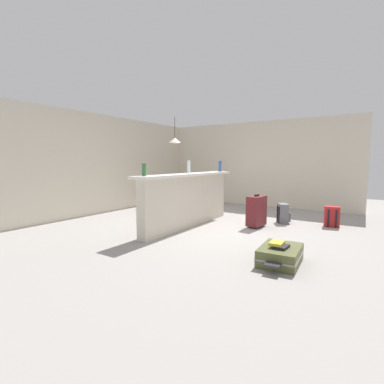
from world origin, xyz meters
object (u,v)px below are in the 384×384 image
(dining_table, at_px, (174,187))
(bottle_green, at_px, (144,170))
(suitcase_upright_maroon, at_px, (256,211))
(bottle_blue, at_px, (220,166))
(suitcase_flat_olive, at_px, (280,255))
(backpack_red, at_px, (332,217))
(book_stack, at_px, (279,245))
(dining_chair_near_partition, at_px, (190,193))
(pendant_lamp, at_px, (175,140))
(backpack_grey, at_px, (283,214))
(bottle_clear, at_px, (189,167))

(dining_table, bearing_deg, bottle_green, -153.02)
(dining_table, distance_m, suitcase_upright_maroon, 2.65)
(dining_table, bearing_deg, suitcase_upright_maroon, -103.68)
(suitcase_upright_maroon, bearing_deg, dining_table, 76.32)
(bottle_blue, xyz_separation_m, suitcase_flat_olive, (-2.38, -2.14, -1.10))
(backpack_red, xyz_separation_m, book_stack, (-2.70, 0.29, 0.05))
(dining_table, relative_size, dining_chair_near_partition, 1.18)
(pendant_lamp, bearing_deg, backpack_grey, -90.54)
(suitcase_upright_maroon, relative_size, book_stack, 2.90)
(bottle_blue, height_order, suitcase_upright_maroon, bottle_blue)
(backpack_grey, height_order, backpack_red, same)
(bottle_clear, height_order, dining_table, bottle_clear)
(bottle_clear, distance_m, suitcase_flat_olive, 2.68)
(dining_table, bearing_deg, bottle_blue, -91.99)
(dining_chair_near_partition, distance_m, suitcase_upright_maroon, 2.16)
(book_stack, bearing_deg, bottle_blue, 41.36)
(bottle_green, distance_m, backpack_red, 3.90)
(bottle_clear, relative_size, dining_chair_near_partition, 0.28)
(pendant_lamp, distance_m, suitcase_upright_maroon, 3.09)
(bottle_clear, relative_size, backpack_grey, 0.63)
(dining_chair_near_partition, relative_size, backpack_grey, 2.21)
(pendant_lamp, xyz_separation_m, backpack_red, (0.15, -3.85, -1.69))
(dining_table, bearing_deg, book_stack, -124.86)
(backpack_grey, relative_size, backpack_red, 1.00)
(book_stack, bearing_deg, bottle_green, 92.32)
(backpack_grey, bearing_deg, pendant_lamp, 89.46)
(backpack_grey, distance_m, book_stack, 2.60)
(bottle_green, distance_m, bottle_clear, 1.23)
(bottle_clear, xyz_separation_m, dining_table, (1.33, 1.38, -0.57))
(bottle_green, relative_size, pendant_lamp, 0.29)
(bottle_clear, distance_m, suitcase_upright_maroon, 1.63)
(bottle_blue, bearing_deg, bottle_clear, 178.37)
(bottle_blue, distance_m, dining_table, 1.52)
(dining_chair_near_partition, relative_size, book_stack, 4.02)
(pendant_lamp, height_order, suitcase_flat_olive, pendant_lamp)
(suitcase_flat_olive, bearing_deg, bottle_blue, 41.96)
(dining_table, relative_size, suitcase_upright_maroon, 1.64)
(backpack_red, height_order, book_stack, backpack_red)
(bottle_clear, height_order, pendant_lamp, pendant_lamp)
(dining_chair_near_partition, distance_m, backpack_grey, 2.43)
(bottle_clear, distance_m, bottle_blue, 1.28)
(book_stack, bearing_deg, pendant_lamp, 54.40)
(dining_chair_near_partition, height_order, backpack_grey, dining_chair_near_partition)
(pendant_lamp, bearing_deg, bottle_clear, -135.32)
(bottle_green, bearing_deg, dining_table, 26.98)
(pendant_lamp, distance_m, backpack_grey, 3.38)
(bottle_blue, relative_size, suitcase_upright_maroon, 0.38)
(backpack_red, xyz_separation_m, suitcase_upright_maroon, (-0.85, 1.28, 0.13))
(pendant_lamp, bearing_deg, dining_table, -167.54)
(bottle_blue, height_order, backpack_red, bottle_blue)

